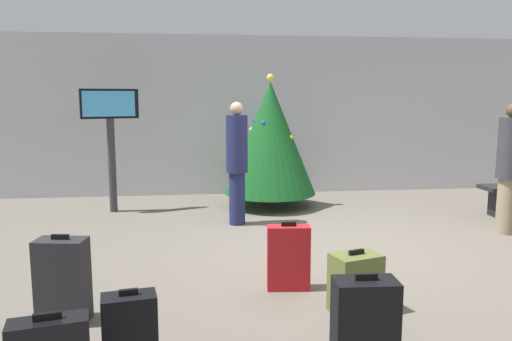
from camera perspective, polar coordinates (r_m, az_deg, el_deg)
The scene contains 10 objects.
ground_plane at distance 6.25m, azimuth 9.46°, elevation -8.56°, with size 16.00×16.00×0.00m, color #665E54.
back_wall at distance 9.53m, azimuth 3.53°, elevation 6.26°, with size 16.00×0.20×2.92m, color silver.
holiday_tree at distance 8.21m, azimuth 1.62°, elevation 3.71°, with size 1.50×1.50×2.18m.
flight_info_kiosk at distance 8.14m, azimuth -16.23°, elevation 4.77°, with size 0.86×0.36×1.93m.
traveller_0 at distance 7.06m, azimuth -2.18°, elevation 1.19°, with size 0.39×0.39×1.74m.
traveller_1 at distance 7.37m, azimuth 26.85°, elevation 0.50°, with size 0.40×0.40×1.73m.
suitcase_0 at distance 4.41m, azimuth -21.13°, elevation -11.61°, with size 0.43×0.29×0.73m.
suitcase_2 at distance 4.80m, azimuth 3.71°, elevation -9.86°, with size 0.41×0.20×0.65m.
suitcase_4 at distance 4.41m, azimuth 11.25°, elevation -12.44°, with size 0.46×0.38×0.54m.
suitcase_5 at distance 3.58m, azimuth -14.14°, elevation -17.45°, with size 0.38×0.26×0.56m.
Camera 1 is at (-1.71, -5.73, 1.81)m, focal length 35.17 mm.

